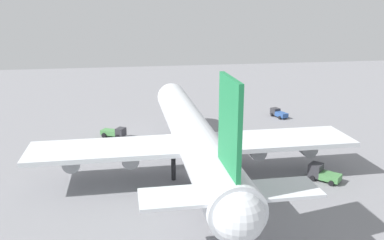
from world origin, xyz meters
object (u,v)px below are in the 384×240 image
Objects in this scene: fuel_truck at (322,173)px; baggage_tug at (278,113)px; pushback_tractor at (115,132)px; cargo_airplane at (192,134)px; safety_cone_nose at (189,123)px.

baggage_tug is at bearing -10.96° from fuel_truck.
fuel_truck reaches higher than pushback_tractor.
fuel_truck is at bearing -109.05° from cargo_airplane.
pushback_tractor is at bearing 103.19° from baggage_tug.
baggage_tug is (29.53, -26.32, -5.46)m from cargo_airplane.
safety_cone_nose is (33.53, 15.36, -0.84)m from fuel_truck.
pushback_tractor is 41.88m from fuel_truck.
pushback_tractor is 40.03m from baggage_tug.
fuel_truck is 36.89m from safety_cone_nose.
cargo_airplane is 90.86× the size of safety_cone_nose.
pushback_tractor is at bearing 111.28° from safety_cone_nose.
cargo_airplane is at bearing 171.65° from safety_cone_nose.
safety_cone_nose is at bearing -68.72° from pushback_tractor.
fuel_truck is (-27.07, -31.96, 0.09)m from pushback_tractor.
baggage_tug is (36.20, -7.01, -0.17)m from fuel_truck.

